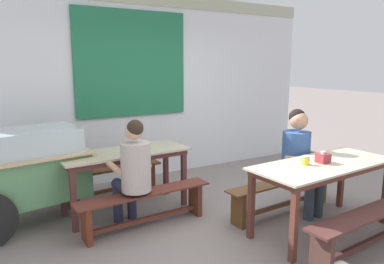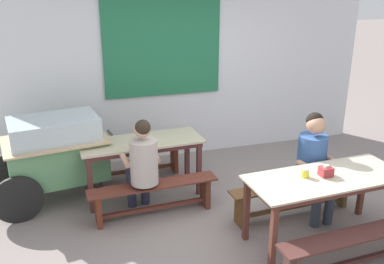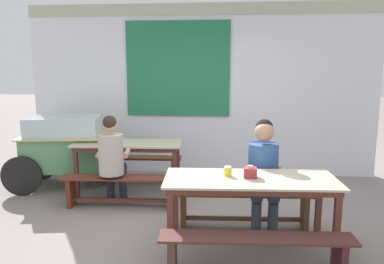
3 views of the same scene
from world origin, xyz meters
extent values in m
plane|color=gray|center=(0.00, 0.00, 0.00)|extent=(40.00, 40.00, 0.00)
cube|color=white|center=(0.00, 2.45, 1.37)|extent=(6.02, 0.12, 2.73)
cube|color=#24724B|center=(-0.39, 2.36, 1.84)|extent=(1.79, 0.03, 1.61)
cube|color=#AFB498|center=(0.00, 2.47, 2.83)|extent=(6.02, 0.20, 0.20)
cube|color=#C2B496|center=(-0.98, 1.19, 0.77)|extent=(1.60, 0.68, 0.03)
cube|color=#562C2C|center=(-0.98, 1.19, 0.72)|extent=(1.52, 0.62, 0.06)
cube|color=#562C2C|center=(-0.28, 1.47, 0.35)|extent=(0.06, 0.06, 0.69)
cube|color=#562C2C|center=(-0.26, 0.98, 0.35)|extent=(0.06, 0.06, 0.69)
cube|color=#562C2C|center=(-1.70, 1.40, 0.35)|extent=(0.06, 0.06, 0.69)
cube|color=#562C2C|center=(-1.67, 0.91, 0.35)|extent=(0.06, 0.06, 0.69)
cube|color=#BDB49A|center=(0.72, -0.42, 0.77)|extent=(1.76, 0.79, 0.02)
cube|color=brown|center=(0.72, -0.42, 0.73)|extent=(1.68, 0.73, 0.06)
cube|color=brown|center=(1.48, -0.09, 0.35)|extent=(0.06, 0.06, 0.70)
cube|color=brown|center=(-0.08, -0.18, 0.35)|extent=(0.06, 0.06, 0.70)
cube|color=brown|center=(-0.05, -0.76, 0.35)|extent=(0.06, 0.06, 0.70)
cube|color=brown|center=(-1.00, 1.76, 0.41)|extent=(1.48, 0.34, 0.03)
cube|color=brown|center=(-0.39, 1.79, 0.20)|extent=(0.07, 0.23, 0.39)
cube|color=brown|center=(-1.62, 1.73, 0.20)|extent=(0.07, 0.23, 0.39)
cube|color=brown|center=(-1.00, 1.76, 0.10)|extent=(1.19, 0.10, 0.04)
cube|color=brown|center=(-0.95, 0.62, 0.41)|extent=(1.60, 0.33, 0.02)
cube|color=brown|center=(-0.28, 0.65, 0.20)|extent=(0.07, 0.22, 0.40)
cube|color=maroon|center=(-1.63, 0.59, 0.20)|extent=(0.07, 0.22, 0.40)
cube|color=brown|center=(-0.95, 0.62, 0.10)|extent=(1.31, 0.10, 0.04)
cube|color=brown|center=(0.69, 0.14, 0.41)|extent=(1.68, 0.33, 0.02)
cube|color=brown|center=(1.40, 0.18, 0.20)|extent=(0.07, 0.21, 0.40)
cube|color=brown|center=(-0.03, 0.11, 0.20)|extent=(0.07, 0.21, 0.40)
cube|color=brown|center=(0.69, 0.14, 0.10)|extent=(1.39, 0.12, 0.04)
cube|color=#482623|center=(0.75, -0.99, 0.41)|extent=(1.72, 0.35, 0.02)
cube|color=#472C26|center=(0.01, -1.03, 0.20)|extent=(0.07, 0.22, 0.40)
cube|color=#482623|center=(0.75, -0.99, 0.10)|extent=(1.43, 0.12, 0.04)
cube|color=#558E5C|center=(-2.04, 1.41, 0.56)|extent=(1.29, 0.91, 0.52)
cube|color=silver|center=(-2.04, 1.41, 0.96)|extent=(1.16, 0.82, 0.30)
cube|color=tan|center=(-2.04, 1.41, 0.83)|extent=(1.38, 1.00, 0.02)
cylinder|color=#333333|center=(-1.51, 1.49, 0.15)|extent=(0.05, 0.05, 0.30)
cylinder|color=#3F3F3F|center=(-1.27, 1.53, 0.71)|extent=(0.15, 0.73, 0.04)
cylinder|color=#303A46|center=(0.81, -0.17, 0.21)|extent=(0.11, 0.11, 0.42)
cylinder|color=#303A46|center=(0.99, -0.17, 0.21)|extent=(0.11, 0.11, 0.42)
cylinder|color=#303A46|center=(0.81, -0.01, 0.47)|extent=(0.13, 0.36, 0.13)
cylinder|color=#303A46|center=(0.99, -0.01, 0.47)|extent=(0.13, 0.36, 0.13)
cylinder|color=#335592|center=(0.90, 0.15, 0.74)|extent=(0.34, 0.34, 0.55)
sphere|color=tan|center=(0.90, 0.13, 1.16)|extent=(0.22, 0.22, 0.22)
sphere|color=black|center=(0.90, 0.16, 1.20)|extent=(0.20, 0.20, 0.20)
cylinder|color=tan|center=(0.70, -0.03, 0.73)|extent=(0.07, 0.31, 0.11)
cylinder|color=tan|center=(1.09, -0.02, 0.73)|extent=(0.07, 0.30, 0.07)
cylinder|color=#2B2E45|center=(-1.00, 0.94, 0.21)|extent=(0.11, 0.11, 0.42)
cylinder|color=#2B2E45|center=(-1.18, 0.92, 0.21)|extent=(0.11, 0.11, 0.42)
cylinder|color=#2B2E45|center=(-0.98, 0.78, 0.47)|extent=(0.17, 0.36, 0.13)
cylinder|color=#2B2E45|center=(-1.16, 0.76, 0.47)|extent=(0.17, 0.36, 0.13)
cylinder|color=#B7ABA3|center=(-1.05, 0.62, 0.73)|extent=(0.33, 0.33, 0.54)
sphere|color=tan|center=(-1.06, 0.64, 1.13)|extent=(0.20, 0.20, 0.20)
sphere|color=#2D2319|center=(-1.05, 0.61, 1.17)|extent=(0.18, 0.18, 0.18)
cylinder|color=tan|center=(-0.89, 0.81, 0.72)|extent=(0.10, 0.31, 0.11)
cylinder|color=tan|center=(-1.26, 0.78, 0.72)|extent=(0.10, 0.31, 0.10)
cube|color=#9E2F35|center=(0.71, -0.41, 0.83)|extent=(0.13, 0.12, 0.10)
cube|color=white|center=(0.71, -0.41, 0.89)|extent=(0.05, 0.04, 0.02)
cylinder|color=yellow|center=(0.49, -0.37, 0.82)|extent=(0.08, 0.08, 0.08)
cylinder|color=white|center=(0.49, -0.37, 0.87)|extent=(0.07, 0.07, 0.02)
camera|label=1|loc=(-2.42, -2.94, 1.84)|focal=33.41mm
camera|label=2|loc=(-1.86, -3.96, 2.81)|focal=40.30mm
camera|label=3|loc=(0.47, -4.07, 1.89)|focal=34.88mm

